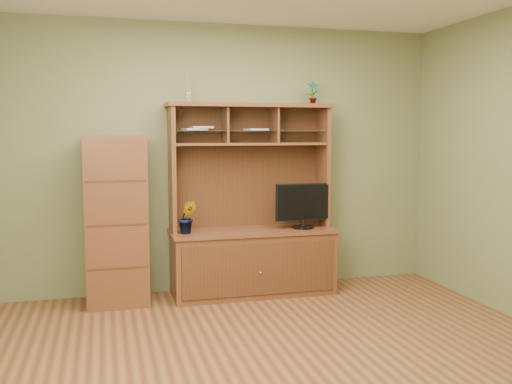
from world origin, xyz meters
name	(u,v)px	position (x,y,z in m)	size (l,w,h in m)	color
room	(283,171)	(0.00, 0.00, 1.35)	(4.54, 4.04, 2.74)	#542D18
media_hutch	(252,242)	(0.23, 1.73, 0.52)	(1.66, 0.61, 1.90)	#4E2716
monitor	(303,205)	(0.74, 1.65, 0.89)	(0.57, 0.22, 0.45)	black
orchid_plant	(187,217)	(-0.43, 1.65, 0.81)	(0.17, 0.14, 0.32)	#2E581E
top_plant	(313,93)	(0.89, 1.80, 2.02)	(0.12, 0.08, 0.24)	#346322
reed_diffuser	(188,90)	(-0.39, 1.80, 2.02)	(0.06, 0.06, 0.30)	silver
magazines	(217,129)	(-0.10, 1.80, 1.65)	(0.87, 0.21, 0.04)	#A1A1A5
side_cabinet	(116,221)	(-1.09, 1.73, 0.79)	(0.56, 0.51, 1.58)	#4E2716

